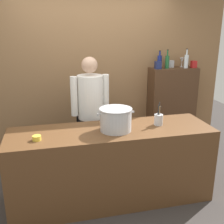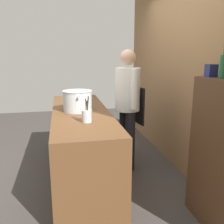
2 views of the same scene
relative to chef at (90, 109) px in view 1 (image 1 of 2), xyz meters
The scene contains 15 objects.
ground_plane 1.18m from the chef, 78.49° to the right, with size 8.00×8.00×0.00m, color #383330.
brick_back_panel 0.92m from the chef, 79.63° to the left, with size 4.40×0.10×3.00m, color olive.
prep_counter 0.85m from the chef, 78.49° to the right, with size 2.35×0.70×0.90m, color brown.
bar_cabinet 1.56m from the chef, 20.08° to the left, with size 0.76×0.32×1.40m, color #472D1C.
chef is the anchor object (origin of this frame).
stockpot_large 0.72m from the chef, 75.89° to the right, with size 0.43×0.37×0.26m.
utensil_crock 0.96m from the chef, 41.81° to the right, with size 0.10×0.10×0.28m.
butter_jar 1.05m from the chef, 131.42° to the right, with size 0.09×0.09×0.05m, color yellow.
wine_bottle_clear 1.76m from the chef, 15.69° to the left, with size 0.07×0.07×0.30m.
wine_bottle_cobalt 1.45m from the chef, 25.52° to the left, with size 0.07×0.07×0.27m.
wine_bottle_green 1.50m from the chef, 20.70° to the left, with size 0.06×0.06×0.29m.
wine_glass_tall 1.79m from the chef, 19.90° to the left, with size 0.08×0.08×0.15m.
spice_tin_silver 1.60m from the chef, 22.55° to the left, with size 0.08×0.08×0.11m, color #B2B2B7.
spice_tin_red 1.88m from the chef, 14.81° to the left, with size 0.08×0.08×0.11m, color red.
spice_tin_navy 1.34m from the chef, 22.70° to the left, with size 0.09×0.09×0.12m, color navy.
Camera 1 is at (-0.69, -2.87, 2.03)m, focal length 44.27 mm.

